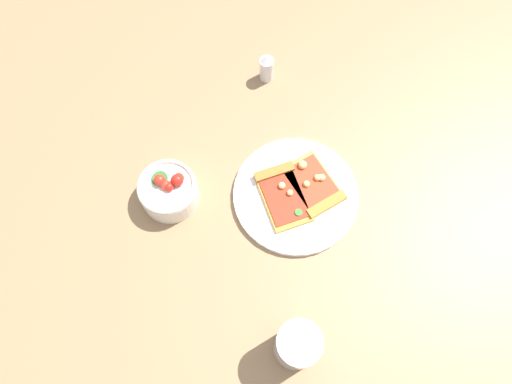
% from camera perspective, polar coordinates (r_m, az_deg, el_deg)
% --- Properties ---
extents(ground_plane, '(2.40, 2.40, 0.00)m').
position_cam_1_polar(ground_plane, '(0.99, 4.35, -2.77)').
color(ground_plane, '#93704C').
rests_on(ground_plane, ground).
extents(plate, '(0.25, 0.25, 0.01)m').
position_cam_1_polar(plate, '(1.00, 4.61, -0.37)').
color(plate, white).
rests_on(plate, ground_plane).
extents(pizza_slice_near, '(0.14, 0.16, 0.02)m').
position_cam_1_polar(pizza_slice_near, '(0.99, 3.04, 0.01)').
color(pizza_slice_near, gold).
rests_on(pizza_slice_near, plate).
extents(pizza_slice_far, '(0.15, 0.15, 0.02)m').
position_cam_1_polar(pizza_slice_far, '(1.00, 6.76, 0.66)').
color(pizza_slice_far, gold).
rests_on(pizza_slice_far, plate).
extents(salad_bowl, '(0.12, 0.12, 0.08)m').
position_cam_1_polar(salad_bowl, '(0.99, -10.09, 0.16)').
color(salad_bowl, white).
rests_on(salad_bowl, ground_plane).
extents(soda_glass, '(0.08, 0.08, 0.13)m').
position_cam_1_polar(soda_glass, '(0.88, 4.76, -17.36)').
color(soda_glass, silver).
rests_on(soda_glass, ground_plane).
extents(pepper_shaker, '(0.03, 0.03, 0.07)m').
position_cam_1_polar(pepper_shaker, '(1.11, 1.23, 14.22)').
color(pepper_shaker, silver).
rests_on(pepper_shaker, ground_plane).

